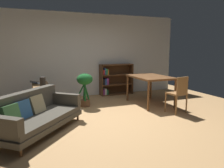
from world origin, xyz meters
TOP-DOWN VIEW (x-y plane):
  - ground_plane at (0.00, 0.00)m, footprint 8.16×8.16m
  - back_wall_panel at (0.00, 2.70)m, footprint 6.80×0.10m
  - fabric_couch at (-1.66, -0.15)m, footprint 1.88×1.99m
  - media_console at (-1.40, 1.59)m, footprint 0.41×1.27m
  - open_laptop at (-1.44, 1.83)m, footprint 0.40×0.33m
  - desk_speaker at (-1.37, 1.22)m, footprint 0.14×0.14m
  - potted_floor_plant at (-0.28, 1.32)m, footprint 0.51×0.43m
  - dining_table at (1.50, 0.89)m, footprint 0.92×1.32m
  - dining_chair_near at (1.67, -0.15)m, footprint 0.45×0.45m
  - bookshelf at (1.06, 2.52)m, footprint 1.15×0.33m

SIDE VIEW (x-z plane):
  - ground_plane at x=0.00m, z-range 0.00..0.00m
  - media_console at x=-1.40m, z-range -0.01..0.62m
  - fabric_couch at x=-1.66m, z-range -0.03..0.73m
  - bookshelf at x=1.06m, z-range -0.01..1.04m
  - dining_chair_near at x=1.67m, z-range 0.07..0.98m
  - potted_floor_plant at x=-0.28m, z-range 0.17..1.08m
  - open_laptop at x=-1.44m, z-range 0.61..0.69m
  - dining_table at x=1.50m, z-range 0.32..1.13m
  - desk_speaker at x=-1.37m, z-range 0.63..0.88m
  - back_wall_panel at x=0.00m, z-range 0.00..2.70m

